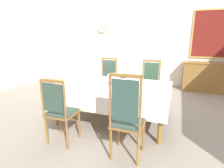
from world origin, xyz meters
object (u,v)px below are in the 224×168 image
at_px(spoon_primary, 128,79).
at_px(sideboard, 207,77).
at_px(bowl_near_left, 123,78).
at_px(framed_painting, 215,34).
at_px(dining_table, 113,88).
at_px(soup_tureen, 114,78).
at_px(bowl_far_left, 134,79).
at_px(bowl_near_right, 78,87).
at_px(mounted_clock, 102,28).
at_px(chair_north_a, 107,80).
at_px(chair_south_b, 127,117).
at_px(candlestick_east, 132,78).
at_px(chair_south_a, 60,110).
at_px(candlestick_west, 95,75).
at_px(spoon_secondary, 73,87).
at_px(chair_north_b, 150,84).

height_order(spoon_primary, sideboard, sideboard).
xyz_separation_m(bowl_near_left, framed_painting, (2.06, 2.69, 0.94)).
bearing_deg(dining_table, soup_tureen, 0.00).
bearing_deg(soup_tureen, bowl_far_left, 59.14).
bearing_deg(bowl_near_right, dining_table, 43.27).
xyz_separation_m(sideboard, mounted_clock, (-3.61, 0.24, 1.50)).
bearing_deg(bowl_near_left, chair_north_a, 137.64).
distance_m(chair_south_b, framed_painting, 4.63).
bearing_deg(candlestick_east, chair_south_a, -131.14).
relative_size(chair_south_b, sideboard, 0.85).
bearing_deg(candlestick_west, bowl_near_right, -104.86).
relative_size(chair_south_a, chair_north_a, 0.94).
height_order(chair_south_b, soup_tureen, chair_south_b).
distance_m(dining_table, bowl_near_left, 0.51).
distance_m(candlestick_west, mounted_clock, 3.55).
relative_size(chair_north_a, soup_tureen, 3.78).
relative_size(soup_tureen, candlestick_west, 0.80).
height_order(bowl_far_left, spoon_secondary, bowl_far_left).
bearing_deg(soup_tureen, chair_south_a, -118.01).
bearing_deg(chair_north_b, spoon_primary, 50.66).
distance_m(chair_north_b, spoon_primary, 0.66).
xyz_separation_m(spoon_secondary, sideboard, (2.64, 3.38, -0.33)).
height_order(spoon_primary, spoon_secondary, same).
distance_m(bowl_near_right, spoon_secondary, 0.11).
xyz_separation_m(chair_south_b, sideboard, (1.47, 3.96, -0.16)).
relative_size(candlestick_east, sideboard, 0.25).
distance_m(bowl_near_right, framed_painting, 4.59).
bearing_deg(bowl_far_left, chair_north_a, 146.32).
distance_m(spoon_primary, spoon_secondary, 1.23).
bearing_deg(candlestick_east, chair_north_a, 131.02).
bearing_deg(spoon_secondary, bowl_near_right, -14.53).
height_order(dining_table, chair_north_a, chair_north_a).
distance_m(dining_table, sideboard, 3.58).
height_order(sideboard, mounted_clock, mounted_clock).
bearing_deg(chair_south_a, candlestick_west, 82.20).
distance_m(soup_tureen, bowl_near_right, 0.71).
xyz_separation_m(dining_table, bowl_near_left, (0.06, 0.50, 0.09)).
xyz_separation_m(mounted_clock, framed_painting, (3.69, 0.01, -0.22)).
bearing_deg(bowl_far_left, bowl_near_left, 173.82).
bearing_deg(framed_painting, bowl_near_left, -127.42).
bearing_deg(bowl_far_left, sideboard, 54.95).
distance_m(chair_north_a, framed_painting, 3.60).
height_order(chair_south_b, spoon_secondary, chair_south_b).
xyz_separation_m(dining_table, chair_south_a, (-0.51, -1.01, -0.13)).
relative_size(soup_tureen, candlestick_east, 0.82).
bearing_deg(dining_table, chair_north_a, 116.71).
xyz_separation_m(chair_south_a, chair_north_b, (1.08, 2.02, 0.02)).
bearing_deg(bowl_near_right, chair_north_a, 90.56).
xyz_separation_m(bowl_far_left, spoon_primary, (-0.14, 0.05, -0.01)).
distance_m(spoon_primary, mounted_clock, 3.39).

